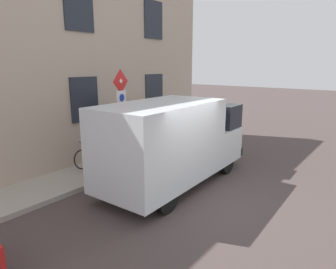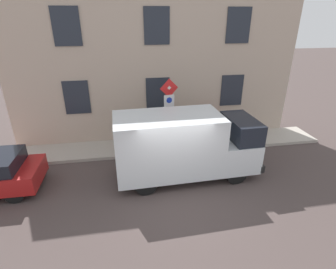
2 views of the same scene
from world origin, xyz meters
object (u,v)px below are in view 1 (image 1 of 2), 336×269
at_px(bicycle_blue, 117,148).
at_px(delivery_van, 174,141).
at_px(bicycle_purple, 152,138).
at_px(bicycle_orange, 136,143).
at_px(pedestrian, 147,128).
at_px(sign_post_stacked, 121,105).
at_px(bicycle_black, 96,155).
at_px(litter_bin, 124,153).

bearing_deg(bicycle_blue, delivery_van, 79.40).
bearing_deg(bicycle_purple, bicycle_orange, -3.62).
xyz_separation_m(bicycle_orange, pedestrian, (-0.19, -0.46, 0.56)).
xyz_separation_m(bicycle_blue, pedestrian, (-0.19, -1.44, 0.56)).
height_order(sign_post_stacked, bicycle_blue, sign_post_stacked).
distance_m(delivery_van, bicycle_black, 3.05).
height_order(bicycle_blue, bicycle_black, same).
xyz_separation_m(bicycle_blue, bicycle_black, (0.00, 0.98, 0.00)).
bearing_deg(pedestrian, bicycle_purple, 129.28).
xyz_separation_m(bicycle_orange, litter_bin, (-0.83, 1.41, 0.08)).
relative_size(delivery_van, bicycle_blue, 3.14).
bearing_deg(bicycle_black, sign_post_stacked, 112.17).
height_order(bicycle_purple, litter_bin, litter_bin).
bearing_deg(bicycle_purple, pedestrian, 16.75).
height_order(bicycle_orange, pedestrian, pedestrian).
bearing_deg(bicycle_blue, bicycle_black, -2.84).
relative_size(bicycle_purple, pedestrian, 1.00).
bearing_deg(sign_post_stacked, pedestrian, -69.56).
height_order(sign_post_stacked, bicycle_purple, sign_post_stacked).
bearing_deg(litter_bin, bicycle_black, 33.27).
height_order(sign_post_stacked, delivery_van, sign_post_stacked).
relative_size(sign_post_stacked, bicycle_black, 1.81).
xyz_separation_m(bicycle_blue, litter_bin, (-0.82, 0.43, 0.08)).
xyz_separation_m(sign_post_stacked, bicycle_orange, (0.96, -1.61, -1.73)).
bearing_deg(bicycle_orange, litter_bin, 34.62).
bearing_deg(litter_bin, bicycle_purple, -70.95).
relative_size(delivery_van, litter_bin, 5.99).
distance_m(bicycle_purple, litter_bin, 2.53).
bearing_deg(sign_post_stacked, litter_bin, -54.94).
bearing_deg(bicycle_blue, litter_bin, 59.39).
xyz_separation_m(delivery_van, bicycle_blue, (2.88, -0.39, -0.82)).
bearing_deg(pedestrian, bicycle_black, -75.56).
xyz_separation_m(bicycle_black, pedestrian, (-0.19, -2.42, 0.56)).
distance_m(bicycle_purple, pedestrian, 0.78).
height_order(bicycle_purple, bicycle_orange, same).
relative_size(delivery_van, bicycle_orange, 3.14).
bearing_deg(bicycle_orange, bicycle_purple, -175.76).
bearing_deg(bicycle_purple, bicycle_black, -3.58).
bearing_deg(sign_post_stacked, bicycle_purple, -69.59).
relative_size(bicycle_blue, bicycle_black, 1.00).
xyz_separation_m(sign_post_stacked, bicycle_black, (0.96, 0.35, -1.73)).
xyz_separation_m(bicycle_orange, bicycle_black, (-0.00, 1.95, 0.00)).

